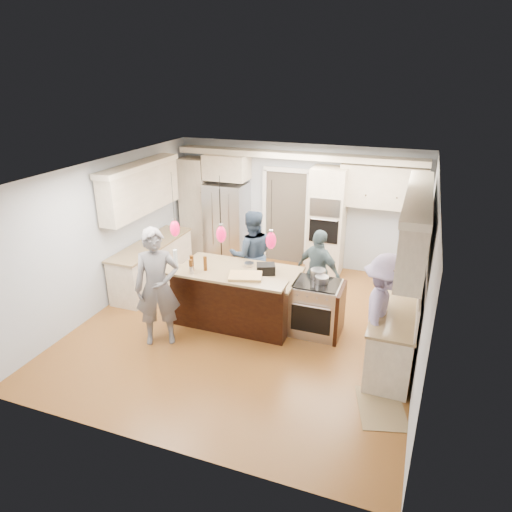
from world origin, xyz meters
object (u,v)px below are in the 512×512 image
at_px(island_range, 317,308).
at_px(person_far_left, 252,255).
at_px(person_bar_end, 157,287).
at_px(kitchen_island, 237,295).
at_px(refrigerator, 227,222).

relative_size(island_range, person_far_left, 0.53).
xyz_separation_m(island_range, person_bar_end, (-2.31, -1.13, 0.51)).
bearing_deg(kitchen_island, person_far_left, 95.07).
height_order(island_range, person_bar_end, person_bar_end).
xyz_separation_m(refrigerator, kitchen_island, (1.30, -2.57, -0.41)).
bearing_deg(kitchen_island, refrigerator, 116.90).
distance_m(kitchen_island, person_far_left, 1.02).
xyz_separation_m(island_range, person_far_left, (-1.49, 0.86, 0.42)).
height_order(kitchen_island, person_far_left, person_far_left).
bearing_deg(island_range, person_far_left, 150.04).
relative_size(refrigerator, person_far_left, 1.03).
bearing_deg(person_bar_end, island_range, -2.95).
bearing_deg(refrigerator, person_far_left, -53.24).
relative_size(refrigerator, island_range, 1.96).
xyz_separation_m(refrigerator, island_range, (2.71, -2.49, -0.44)).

